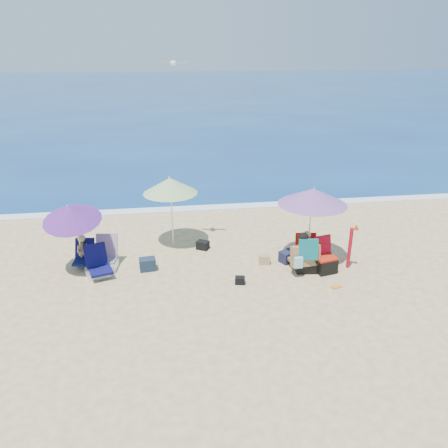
{
  "coord_description": "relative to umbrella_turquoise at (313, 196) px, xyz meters",
  "views": [
    {
      "loc": [
        -1.66,
        -8.71,
        5.13
      ],
      "look_at": [
        -0.3,
        1.0,
        1.1
      ],
      "focal_mm": 35.17,
      "sensor_mm": 36.0,
      "label": 1
    }
  ],
  "objects": [
    {
      "name": "furled_umbrella",
      "position": [
        0.87,
        -0.54,
        -1.08
      ],
      "size": [
        0.19,
        0.16,
        1.16
      ],
      "color": "#A80C1B",
      "rests_on": "ground"
    },
    {
      "name": "bag_black_a",
      "position": [
        -2.61,
        1.02,
        -1.6
      ],
      "size": [
        0.39,
        0.36,
        0.23
      ],
      "color": "black",
      "rests_on": "ground"
    },
    {
      "name": "umbrella_striped",
      "position": [
        -3.4,
        1.44,
        -0.02
      ],
      "size": [
        1.58,
        1.58,
        1.94
      ],
      "color": "silver",
      "rests_on": "ground"
    },
    {
      "name": "seagull",
      "position": [
        -3.2,
        1.11,
        3.01
      ],
      "size": [
        0.71,
        0.33,
        0.12
      ],
      "color": "silver"
    },
    {
      "name": "bag_navy_a",
      "position": [
        -4.06,
        0.03,
        -1.57
      ],
      "size": [
        0.42,
        0.32,
        0.3
      ],
      "color": "#1A273A",
      "rests_on": "ground"
    },
    {
      "name": "person_center",
      "position": [
        -0.29,
        -0.55,
        -1.21
      ],
      "size": [
        0.73,
        0.69,
        1.04
      ],
      "color": "#D2B37E",
      "rests_on": "ground"
    },
    {
      "name": "umbrella_turquoise",
      "position": [
        0.0,
        0.0,
        0.0
      ],
      "size": [
        1.94,
        1.94,
        1.95
      ],
      "color": "silver",
      "rests_on": "ground"
    },
    {
      "name": "orange_item",
      "position": [
        0.21,
        -1.43,
        -1.7
      ],
      "size": [
        0.26,
        0.15,
        0.03
      ],
      "color": "orange",
      "rests_on": "ground"
    },
    {
      "name": "camp_chair_left",
      "position": [
        0.2,
        -0.63,
        -1.46
      ],
      "size": [
        0.58,
        0.59,
        0.85
      ],
      "color": "red",
      "rests_on": "ground"
    },
    {
      "name": "chair_navy",
      "position": [
        -5.23,
        -0.08,
        -1.52
      ],
      "size": [
        0.74,
        0.82,
        0.73
      ],
      "color": "#0C0D45",
      "rests_on": "ground"
    },
    {
      "name": "bag_black_b",
      "position": [
        -1.94,
        -0.95,
        -1.63
      ],
      "size": [
        0.25,
        0.2,
        0.18
      ],
      "color": "black",
      "rests_on": "ground"
    },
    {
      "name": "chair_rainbow",
      "position": [
        -5.08,
        0.32,
        -1.51
      ],
      "size": [
        0.62,
        0.8,
        0.76
      ],
      "color": "#BE5143",
      "rests_on": "ground"
    },
    {
      "name": "ground",
      "position": [
        -1.87,
        -0.95,
        -1.72
      ],
      "size": [
        120.0,
        120.0,
        0.0
      ],
      "color": "#D8BC84",
      "rests_on": "ground"
    },
    {
      "name": "camp_chair_right",
      "position": [
        -0.25,
        -0.56,
        -1.38
      ],
      "size": [
        0.71,
        0.71,
        0.93
      ],
      "color": "#B40C0F",
      "rests_on": "ground"
    },
    {
      "name": "sea",
      "position": [
        -1.87,
        44.05,
        -1.77
      ],
      "size": [
        120.0,
        80.0,
        0.12
      ],
      "color": "navy",
      "rests_on": "ground"
    },
    {
      "name": "umbrella_blue",
      "position": [
        -5.72,
        0.18,
        -0.2
      ],
      "size": [
        1.4,
        1.45,
        1.85
      ],
      "color": "silver",
      "rests_on": "ground"
    },
    {
      "name": "person_left",
      "position": [
        -5.61,
        0.46,
        -1.33
      ],
      "size": [
        0.53,
        0.63,
        0.86
      ],
      "color": "tan",
      "rests_on": "ground"
    },
    {
      "name": "bag_navy_b",
      "position": [
        -0.55,
        -0.02,
        -1.57
      ],
      "size": [
        0.48,
        0.44,
        0.29
      ],
      "color": "#191B38",
      "rests_on": "ground"
    },
    {
      "name": "bag_tan",
      "position": [
        -1.15,
        -0.05,
        -1.6
      ],
      "size": [
        0.3,
        0.24,
        0.24
      ],
      "color": "#A1865C",
      "rests_on": "ground"
    },
    {
      "name": "foam",
      "position": [
        -1.87,
        4.15,
        -1.7
      ],
      "size": [
        120.0,
        0.5,
        0.04
      ],
      "color": "white",
      "rests_on": "ground"
    }
  ]
}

